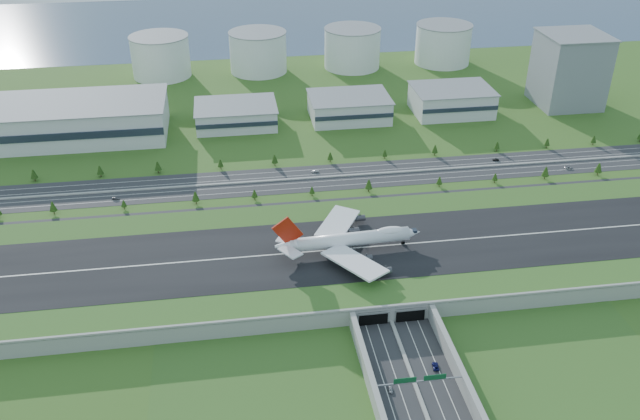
{
  "coord_description": "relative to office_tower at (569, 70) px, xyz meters",
  "views": [
    {
      "loc": [
        -66.81,
        -281.66,
        196.67
      ],
      "look_at": [
        -20.06,
        35.0,
        11.59
      ],
      "focal_mm": 38.0,
      "sensor_mm": 36.0,
      "label": 1
    }
  ],
  "objects": [
    {
      "name": "car_6",
      "position": [
        -49.49,
        -110.77,
        -26.67
      ],
      "size": [
        5.34,
        2.9,
        1.42
      ],
      "primitive_type": "imported",
      "rotation": [
        0.0,
        0.0,
        1.46
      ],
      "color": "#A4A5A9",
      "rests_on": "ground"
    },
    {
      "name": "fuel_tank_d",
      "position": [
        -65.0,
        115.0,
        -10.0
      ],
      "size": [
        50.0,
        50.0,
        35.0
      ],
      "primitive_type": "cylinder",
      "color": "white",
      "rests_on": "ground"
    },
    {
      "name": "north_expressway",
      "position": [
        -200.0,
        -100.0,
        -27.44
      ],
      "size": [
        560.0,
        36.0,
        0.12
      ],
      "primitive_type": "cube",
      "color": "#28282B",
      "rests_on": "ground"
    },
    {
      "name": "car_4",
      "position": [
        -335.98,
        -110.02,
        -26.61
      ],
      "size": [
        4.89,
        3.55,
        1.55
      ],
      "primitive_type": "imported",
      "rotation": [
        0.0,
        0.0,
        1.14
      ],
      "color": "#58575C",
      "rests_on": "ground"
    },
    {
      "name": "hangar_mid_c",
      "position": [
        -95.0,
        -5.0,
        -18.0
      ],
      "size": [
        58.0,
        42.0,
        19.0
      ],
      "primitive_type": "cube",
      "color": "silver",
      "rests_on": "ground"
    },
    {
      "name": "car_0",
      "position": [
        -210.37,
        -286.18,
        -26.68
      ],
      "size": [
        2.09,
        4.27,
        1.4
      ],
      "primitive_type": "imported",
      "rotation": [
        0.0,
        0.0,
        -0.11
      ],
      "color": "#ADAEB2",
      "rests_on": "ground"
    },
    {
      "name": "hangar_mid_a",
      "position": [
        -260.0,
        -5.0,
        -20.0
      ],
      "size": [
        58.0,
        42.0,
        15.0
      ],
      "primitive_type": "cube",
      "color": "silver",
      "rests_on": "ground"
    },
    {
      "name": "tree_row",
      "position": [
        -189.79,
        -99.25,
        -22.76
      ],
      "size": [
        506.38,
        48.71,
        8.41
      ],
      "color": "#3D2819",
      "rests_on": "ground"
    },
    {
      "name": "fuel_tank_a",
      "position": [
        -320.0,
        115.0,
        -10.0
      ],
      "size": [
        50.0,
        50.0,
        35.0
      ],
      "primitive_type": "cylinder",
      "color": "white",
      "rests_on": "ground"
    },
    {
      "name": "ground",
      "position": [
        -200.0,
        -195.0,
        -27.5
      ],
      "size": [
        1200.0,
        1200.0,
        0.0
      ],
      "primitive_type": "plane",
      "color": "#204E18",
      "rests_on": "ground"
    },
    {
      "name": "underpass_road",
      "position": [
        -200.0,
        -294.42,
        -24.07
      ],
      "size": [
        38.8,
        120.4,
        8.0
      ],
      "color": "#28282B",
      "rests_on": "ground"
    },
    {
      "name": "fuel_tank_b",
      "position": [
        -235.0,
        115.0,
        -10.0
      ],
      "size": [
        50.0,
        50.0,
        35.0
      ],
      "primitive_type": "cylinder",
      "color": "white",
      "rests_on": "ground"
    },
    {
      "name": "car_5",
      "position": [
        -92.01,
        -92.41,
        -26.69
      ],
      "size": [
        4.4,
        2.59,
        1.37
      ],
      "primitive_type": "imported",
      "rotation": [
        0.0,
        0.0,
        -1.86
      ],
      "color": "black",
      "rests_on": "ground"
    },
    {
      "name": "boeing_747",
      "position": [
        -210.82,
        -196.38,
        -12.86
      ],
      "size": [
        76.09,
        71.79,
        23.51
      ],
      "rotation": [
        0.0,
        0.0,
        0.05
      ],
      "color": "white",
      "rests_on": "airfield_deck"
    },
    {
      "name": "fuel_tank_c",
      "position": [
        -150.0,
        115.0,
        -10.0
      ],
      "size": [
        50.0,
        50.0,
        35.0
      ],
      "primitive_type": "cylinder",
      "color": "white",
      "rests_on": "ground"
    },
    {
      "name": "sign_gantry_near",
      "position": [
        -200.0,
        -290.04,
        -20.55
      ],
      "size": [
        38.7,
        0.7,
        9.8
      ],
      "color": "gray",
      "rests_on": "ground"
    },
    {
      "name": "hangar_west",
      "position": [
        -370.0,
        -10.0,
        -15.0
      ],
      "size": [
        120.0,
        60.0,
        25.0
      ],
      "primitive_type": "cube",
      "color": "silver",
      "rests_on": "ground"
    },
    {
      "name": "hangar_mid_b",
      "position": [
        -175.0,
        -5.0,
        -19.0
      ],
      "size": [
        58.0,
        42.0,
        17.0
      ],
      "primitive_type": "cube",
      "color": "silver",
      "rests_on": "ground"
    },
    {
      "name": "office_tower",
      "position": [
        0.0,
        0.0,
        0.0
      ],
      "size": [
        46.0,
        46.0,
        55.0
      ],
      "primitive_type": "cube",
      "color": "gray",
      "rests_on": "ground"
    },
    {
      "name": "airfield_deck",
      "position": [
        -200.0,
        -195.09,
        -23.38
      ],
      "size": [
        520.0,
        100.0,
        9.2
      ],
      "color": "#999893",
      "rests_on": "ground"
    },
    {
      "name": "car_7",
      "position": [
        -213.32,
        -91.76,
        -26.7
      ],
      "size": [
        4.85,
        2.31,
        1.37
      ],
      "primitive_type": "imported",
      "rotation": [
        0.0,
        0.0,
        -1.48
      ],
      "color": "silver",
      "rests_on": "ground"
    },
    {
      "name": "car_2",
      "position": [
        -188.9,
        -276.29,
        -26.65
      ],
      "size": [
        3.04,
        5.51,
        1.46
      ],
      "primitive_type": "imported",
      "rotation": [
        0.0,
        0.0,
        3.02
      ],
      "color": "#0E1249",
      "rests_on": "ground"
    },
    {
      "name": "bay_water",
      "position": [
        -200.0,
        285.0,
        -27.47
      ],
      "size": [
        1200.0,
        260.0,
        0.06
      ],
      "primitive_type": "cube",
      "color": "#364D68",
      "rests_on": "ground"
    }
  ]
}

